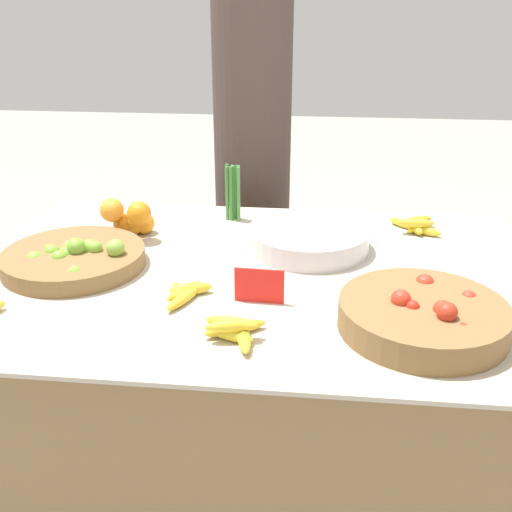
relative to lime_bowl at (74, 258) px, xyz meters
name	(u,v)px	position (x,y,z in m)	size (l,w,h in m)	color
ground_plane	(256,441)	(0.55, 0.03, -0.67)	(12.00, 12.00, 0.00)	#A39E93
market_table	(256,362)	(0.55, 0.03, -0.35)	(1.71, 1.16, 0.64)	olive
lime_bowl	(74,258)	(0.00, 0.00, 0.00)	(0.43, 0.43, 0.10)	olive
tomato_basket	(424,316)	(0.99, -0.27, 0.01)	(0.41, 0.41, 0.11)	olive
orange_pile	(130,218)	(0.09, 0.27, 0.03)	(0.18, 0.14, 0.14)	orange
metal_bowl	(309,239)	(0.70, 0.22, 0.01)	(0.39, 0.39, 0.07)	silver
price_sign	(259,286)	(0.58, -0.16, 0.02)	(0.13, 0.01, 0.10)	red
veg_bundle	(233,193)	(0.42, 0.47, 0.07)	(0.06, 0.05, 0.20)	#428438
banana_bunch_middle_right	(185,292)	(0.38, -0.16, -0.01)	(0.13, 0.18, 0.04)	yellow
banana_bunch_middle_left	(416,225)	(1.07, 0.41, -0.01)	(0.18, 0.15, 0.06)	yellow
banana_bunch_front_right	(235,329)	(0.54, -0.36, 0.00)	(0.16, 0.16, 0.06)	yellow
vendor_person	(252,153)	(0.43, 0.96, 0.10)	(0.33, 0.33, 1.67)	#473833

